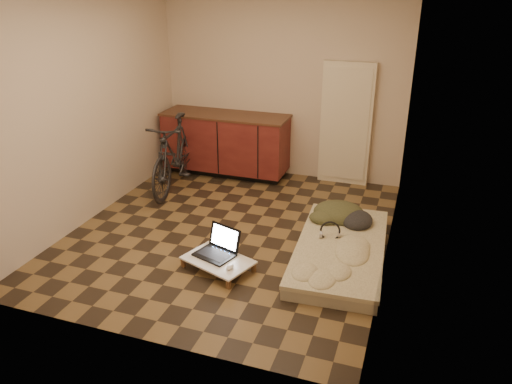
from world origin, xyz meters
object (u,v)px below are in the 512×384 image
(laptop, at_px, (218,249))
(bicycle, at_px, (175,150))
(futon, at_px, (340,251))
(lap_desk, at_px, (218,260))

(laptop, bearing_deg, bicycle, 146.84)
(futon, bearing_deg, bicycle, 152.22)
(futon, height_order, lap_desk, futon)
(bicycle, xyz_separation_m, futon, (2.50, -1.14, -0.47))
(lap_desk, distance_m, laptop, 0.13)
(futon, bearing_deg, laptop, -159.04)
(lap_desk, relative_size, laptop, 1.67)
(bicycle, bearing_deg, futon, -31.65)
(bicycle, xyz_separation_m, lap_desk, (1.38, -1.77, -0.45))
(laptop, bearing_deg, futon, 42.46)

